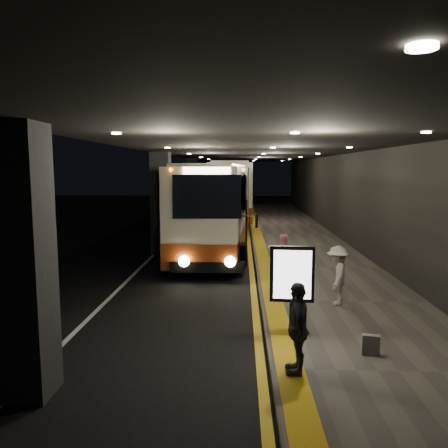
{
  "coord_description": "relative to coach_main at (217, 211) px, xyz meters",
  "views": [
    {
      "loc": [
        1.97,
        -14.65,
        3.69
      ],
      "look_at": [
        1.34,
        0.98,
        1.7
      ],
      "focal_mm": 35.0,
      "sensor_mm": 36.0,
      "label": 1
    }
  ],
  "objects": [
    {
      "name": "stanchion_post",
      "position": [
        2.05,
        -5.62,
        -1.14
      ],
      "size": [
        0.05,
        0.05,
        1.01
      ],
      "primitive_type": "cylinder",
      "color": "black",
      "rests_on": "sidewalk"
    },
    {
      "name": "canopy",
      "position": [
        1.62,
        0.05,
        2.8
      ],
      "size": [
        9.0,
        50.0,
        0.4
      ],
      "primitive_type": "cube",
      "color": "black",
      "rests_on": "support_columns"
    },
    {
      "name": "kerb_stripe_yellow",
      "position": [
        1.47,
        0.05,
        -1.8
      ],
      "size": [
        0.18,
        50.0,
        0.01
      ],
      "primitive_type": "cube",
      "color": "gold",
      "rests_on": "ground"
    },
    {
      "name": "terminal_wall",
      "position": [
        6.12,
        0.05,
        1.2
      ],
      "size": [
        0.1,
        50.0,
        6.0
      ],
      "primitive_type": "cube",
      "color": "black",
      "rests_on": "ground"
    },
    {
      "name": "support_columns",
      "position": [
        -2.38,
        -0.95,
        0.4
      ],
      "size": [
        0.8,
        24.8,
        4.4
      ],
      "color": "black",
      "rests_on": "ground"
    },
    {
      "name": "sidewalk",
      "position": [
        3.87,
        0.05,
        -1.73
      ],
      "size": [
        4.5,
        50.0,
        0.15
      ],
      "primitive_type": "cube",
      "color": "#514C44",
      "rests_on": "ground"
    },
    {
      "name": "bag_polka",
      "position": [
        3.58,
        -11.52,
        -1.45
      ],
      "size": [
        0.34,
        0.19,
        0.39
      ],
      "primitive_type": "cube",
      "rotation": [
        0.0,
        0.0,
        -0.18
      ],
      "color": "black",
      "rests_on": "sidewalk"
    },
    {
      "name": "ground",
      "position": [
        -0.88,
        -4.95,
        -1.8
      ],
      "size": [
        90.0,
        90.0,
        0.0
      ],
      "primitive_type": "plane",
      "color": "black"
    },
    {
      "name": "passenger_waiting_white",
      "position": [
        3.61,
        -8.37,
        -0.87
      ],
      "size": [
        0.74,
        1.09,
        1.55
      ],
      "primitive_type": "imported",
      "rotation": [
        0.0,
        0.0,
        -1.87
      ],
      "color": "beige",
      "rests_on": "sidewalk"
    },
    {
      "name": "coach_main",
      "position": [
        0.0,
        0.0,
        0.0
      ],
      "size": [
        3.05,
        12.13,
        3.75
      ],
      "rotation": [
        0.0,
        0.0,
        -0.05
      ],
      "color": "beige",
      "rests_on": "ground"
    },
    {
      "name": "passenger_waiting_grey",
      "position": [
        2.07,
        -12.32,
        -0.84
      ],
      "size": [
        0.5,
        0.95,
        1.62
      ],
      "primitive_type": "imported",
      "rotation": [
        0.0,
        0.0,
        -1.58
      ],
      "color": "#4A4A4E",
      "rests_on": "sidewalk"
    },
    {
      "name": "passenger_boarding",
      "position": [
        2.46,
        -6.13,
        -0.89
      ],
      "size": [
        0.4,
        0.58,
        1.52
      ],
      "primitive_type": "imported",
      "rotation": [
        0.0,
        0.0,
        1.51
      ],
      "color": "#AD5173",
      "rests_on": "sidewalk"
    },
    {
      "name": "bag_plain",
      "position": [
        2.5,
        -9.83,
        -1.52
      ],
      "size": [
        0.23,
        0.17,
        0.27
      ],
      "primitive_type": "cube",
      "rotation": [
        0.0,
        0.0,
        -0.21
      ],
      "color": "silver",
      "rests_on": "sidewalk"
    },
    {
      "name": "info_sign",
      "position": [
        2.16,
        -10.65,
        -0.34
      ],
      "size": [
        0.92,
        0.17,
        1.94
      ],
      "rotation": [
        0.0,
        0.0,
        -0.06
      ],
      "color": "black",
      "rests_on": "sidewalk"
    },
    {
      "name": "lane_line_white",
      "position": [
        -2.68,
        0.05,
        -1.8
      ],
      "size": [
        0.12,
        50.0,
        0.01
      ],
      "primitive_type": "cube",
      "color": "silver",
      "rests_on": "ground"
    },
    {
      "name": "tactile_strip",
      "position": [
        1.97,
        0.05,
        -1.64
      ],
      "size": [
        0.5,
        50.0,
        0.01
      ],
      "primitive_type": "cube",
      "color": "gold",
      "rests_on": "sidewalk"
    },
    {
      "name": "coach_second",
      "position": [
        -0.02,
        12.25,
        0.14
      ],
      "size": [
        3.54,
        13.04,
        4.05
      ],
      "rotation": [
        0.0,
        0.0,
        0.07
      ],
      "color": "beige",
      "rests_on": "ground"
    }
  ]
}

